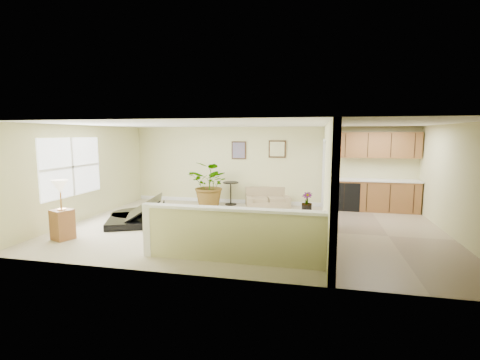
% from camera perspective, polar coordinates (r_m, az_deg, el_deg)
% --- Properties ---
extents(floor, '(9.00, 9.00, 0.00)m').
position_cam_1_polar(floor, '(8.52, 1.68, -7.90)').
color(floor, '#C1B196').
rests_on(floor, ground).
extents(back_wall, '(9.00, 0.04, 2.50)m').
position_cam_1_polar(back_wall, '(11.22, 4.58, 2.30)').
color(back_wall, beige).
rests_on(back_wall, floor).
extents(front_wall, '(9.00, 0.04, 2.50)m').
position_cam_1_polar(front_wall, '(5.39, -4.27, -3.32)').
color(front_wall, beige).
rests_on(front_wall, floor).
extents(left_wall, '(0.04, 6.00, 2.50)m').
position_cam_1_polar(left_wall, '(10.13, -24.17, 1.10)').
color(left_wall, beige).
rests_on(left_wall, floor).
extents(right_wall, '(0.04, 6.00, 2.50)m').
position_cam_1_polar(right_wall, '(8.66, 32.41, -0.38)').
color(right_wall, beige).
rests_on(right_wall, floor).
extents(ceiling, '(9.00, 6.00, 0.04)m').
position_cam_1_polar(ceiling, '(8.22, 1.75, 9.16)').
color(ceiling, white).
rests_on(ceiling, back_wall).
extents(kitchen_vinyl, '(2.70, 6.00, 0.01)m').
position_cam_1_polar(kitchen_vinyl, '(8.54, 23.18, -8.46)').
color(kitchen_vinyl, gray).
rests_on(kitchen_vinyl, floor).
extents(interior_partition, '(0.18, 5.99, 2.50)m').
position_cam_1_polar(interior_partition, '(8.39, 14.21, 0.13)').
color(interior_partition, beige).
rests_on(interior_partition, floor).
extents(pony_half_wall, '(3.42, 0.22, 1.00)m').
position_cam_1_polar(pony_half_wall, '(6.20, -1.64, -8.82)').
color(pony_half_wall, beige).
rests_on(pony_half_wall, floor).
extents(left_window, '(0.05, 2.15, 1.45)m').
position_cam_1_polar(left_window, '(9.71, -25.92, 1.95)').
color(left_window, white).
rests_on(left_window, left_wall).
extents(wall_art_left, '(0.48, 0.04, 0.58)m').
position_cam_1_polar(wall_art_left, '(11.33, -0.19, 4.90)').
color(wall_art_left, '#3C2715').
rests_on(wall_art_left, back_wall).
extents(wall_mirror, '(0.55, 0.04, 0.55)m').
position_cam_1_polar(wall_mirror, '(11.12, 6.13, 5.07)').
color(wall_mirror, '#3C2715').
rests_on(wall_mirror, back_wall).
extents(kitchen_cabinets, '(2.36, 0.65, 2.33)m').
position_cam_1_polar(kitchen_cabinets, '(11.02, 21.03, -0.26)').
color(kitchen_cabinets, brown).
rests_on(kitchen_cabinets, floor).
extents(piano, '(2.27, 2.23, 1.51)m').
position_cam_1_polar(piano, '(9.32, -15.78, -2.86)').
color(piano, black).
rests_on(piano, floor).
extents(piano_bench, '(0.37, 0.69, 0.45)m').
position_cam_1_polar(piano_bench, '(8.50, -9.38, -6.47)').
color(piano_bench, black).
rests_on(piano_bench, floor).
extents(loveseat, '(1.55, 1.12, 0.77)m').
position_cam_1_polar(loveseat, '(11.04, 4.60, -2.81)').
color(loveseat, tan).
rests_on(loveseat, floor).
extents(accent_table, '(0.51, 0.51, 0.74)m').
position_cam_1_polar(accent_table, '(11.19, -1.53, -1.70)').
color(accent_table, black).
rests_on(accent_table, floor).
extents(palm_plant, '(1.58, 1.48, 1.43)m').
position_cam_1_polar(palm_plant, '(10.77, -4.83, -0.85)').
color(palm_plant, black).
rests_on(palm_plant, floor).
extents(small_plant, '(0.40, 0.40, 0.57)m').
position_cam_1_polar(small_plant, '(10.49, 10.90, -3.74)').
color(small_plant, black).
rests_on(small_plant, floor).
extents(lamp_stand, '(0.49, 0.49, 1.30)m').
position_cam_1_polar(lamp_stand, '(8.44, -27.20, -5.05)').
color(lamp_stand, brown).
rests_on(lamp_stand, floor).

